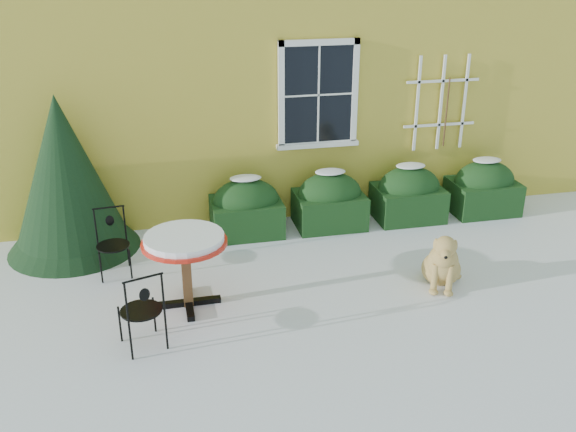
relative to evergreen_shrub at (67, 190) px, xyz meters
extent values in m
plane|color=white|center=(2.82, -2.56, -0.91)|extent=(80.00, 80.00, 0.00)
cube|color=yellow|center=(2.82, 4.44, 2.09)|extent=(12.00, 8.00, 6.00)
cube|color=black|center=(3.72, 0.40, 1.07)|extent=(1.05, 0.03, 1.45)
cube|color=white|center=(3.72, 0.39, 1.84)|extent=(1.23, 0.06, 0.09)
cube|color=white|center=(3.72, 0.39, 0.30)|extent=(1.23, 0.06, 0.09)
cube|color=white|center=(3.15, 0.39, 1.07)|extent=(0.09, 0.06, 1.63)
cube|color=white|center=(4.29, 0.39, 1.07)|extent=(0.09, 0.06, 1.63)
cube|color=white|center=(3.72, 0.38, 1.07)|extent=(0.02, 0.02, 1.45)
cube|color=white|center=(3.72, 0.38, 1.07)|extent=(1.05, 0.02, 0.02)
cube|color=white|center=(3.72, 0.39, 0.29)|extent=(1.29, 0.14, 0.07)
cube|color=white|center=(5.32, 0.38, 0.84)|extent=(0.04, 0.03, 1.50)
cube|color=white|center=(5.72, 0.38, 0.84)|extent=(0.04, 0.03, 1.50)
cube|color=white|center=(6.12, 0.38, 0.84)|extent=(0.04, 0.03, 1.50)
cube|color=white|center=(5.72, 0.38, 0.49)|extent=(1.20, 0.03, 0.04)
cube|color=white|center=(5.72, 0.38, 1.19)|extent=(1.20, 0.03, 0.04)
cylinder|color=#472D19|center=(5.82, 0.36, 0.69)|extent=(0.02, 0.02, 1.10)
cube|color=black|center=(2.52, -0.01, -0.64)|extent=(1.05, 0.80, 0.52)
ellipsoid|color=black|center=(2.52, -0.01, -0.38)|extent=(1.00, 0.72, 0.67)
ellipsoid|color=white|center=(2.52, -0.01, -0.02)|extent=(0.47, 0.32, 0.06)
cube|color=black|center=(3.82, -0.01, -0.64)|extent=(1.05, 0.80, 0.52)
ellipsoid|color=black|center=(3.82, -0.01, -0.38)|extent=(1.00, 0.72, 0.67)
ellipsoid|color=white|center=(3.82, -0.01, -0.02)|extent=(0.47, 0.32, 0.06)
cube|color=black|center=(5.12, -0.01, -0.64)|extent=(1.05, 0.80, 0.52)
ellipsoid|color=black|center=(5.12, -0.01, -0.38)|extent=(1.00, 0.72, 0.67)
ellipsoid|color=white|center=(5.12, -0.01, -0.02)|extent=(0.47, 0.32, 0.06)
cube|color=black|center=(6.42, -0.01, -0.64)|extent=(1.05, 0.80, 0.52)
ellipsoid|color=black|center=(6.42, -0.01, -0.38)|extent=(1.00, 0.72, 0.67)
ellipsoid|color=white|center=(6.42, -0.01, -0.02)|extent=(0.47, 0.32, 0.06)
cone|color=black|center=(0.00, 0.00, -0.37)|extent=(1.86, 1.86, 1.08)
cone|color=black|center=(0.00, 0.00, 0.22)|extent=(1.66, 1.66, 2.25)
cube|color=black|center=(1.48, -1.95, -0.87)|extent=(0.79, 0.09, 0.07)
cube|color=black|center=(1.48, -1.95, -0.87)|extent=(0.09, 0.79, 0.07)
cube|color=brown|center=(1.48, -1.95, -0.48)|extent=(0.11, 0.11, 0.85)
cylinder|color=red|center=(1.48, -1.95, -0.06)|extent=(1.01, 1.01, 0.05)
cylinder|color=white|center=(1.48, -1.95, 0.00)|extent=(0.94, 0.94, 0.08)
cylinder|color=black|center=(1.07, -2.45, -0.68)|extent=(0.02, 0.02, 0.44)
cylinder|color=black|center=(0.70, -2.57, -0.68)|extent=(0.02, 0.02, 0.44)
cylinder|color=black|center=(1.19, -2.82, -0.68)|extent=(0.02, 0.02, 0.44)
cylinder|color=black|center=(0.81, -2.94, -0.68)|extent=(0.02, 0.02, 0.44)
cylinder|color=black|center=(0.94, -2.69, -0.46)|extent=(0.45, 0.45, 0.02)
cylinder|color=black|center=(1.19, -2.82, -0.22)|extent=(0.02, 0.02, 0.49)
cylinder|color=black|center=(0.81, -2.94, -0.22)|extent=(0.02, 0.02, 0.49)
cylinder|color=black|center=(1.00, -2.88, 0.03)|extent=(0.42, 0.15, 0.02)
ellipsoid|color=black|center=(1.00, -2.88, -0.17)|extent=(0.12, 0.06, 0.15)
cylinder|color=black|center=(0.43, -1.15, -0.69)|extent=(0.02, 0.02, 0.42)
cylinder|color=black|center=(0.80, -1.12, -0.69)|extent=(0.02, 0.02, 0.42)
cylinder|color=black|center=(0.39, -0.78, -0.69)|extent=(0.02, 0.02, 0.42)
cylinder|color=black|center=(0.77, -0.74, -0.69)|extent=(0.02, 0.02, 0.42)
cylinder|color=black|center=(0.60, -0.95, -0.48)|extent=(0.43, 0.43, 0.02)
cylinder|color=black|center=(0.39, -0.78, -0.25)|extent=(0.02, 0.02, 0.47)
cylinder|color=black|center=(0.77, -0.74, -0.25)|extent=(0.02, 0.02, 0.47)
cylinder|color=black|center=(0.58, -0.76, -0.01)|extent=(0.41, 0.06, 0.02)
ellipsoid|color=black|center=(0.58, -0.76, -0.20)|extent=(0.11, 0.04, 0.15)
ellipsoid|color=tan|center=(4.74, -2.07, -0.72)|extent=(0.68, 0.71, 0.41)
ellipsoid|color=tan|center=(4.67, -2.24, -0.54)|extent=(0.49, 0.47, 0.51)
sphere|color=tan|center=(4.65, -2.29, -0.42)|extent=(0.31, 0.31, 0.31)
cylinder|color=tan|center=(4.54, -2.32, -0.70)|extent=(0.08, 0.08, 0.41)
cylinder|color=tan|center=(4.71, -2.39, -0.70)|extent=(0.08, 0.08, 0.41)
ellipsoid|color=tan|center=(4.52, -2.36, -0.87)|extent=(0.11, 0.14, 0.07)
ellipsoid|color=tan|center=(4.69, -2.44, -0.87)|extent=(0.11, 0.14, 0.07)
cylinder|color=tan|center=(4.65, -2.30, -0.37)|extent=(0.26, 0.28, 0.22)
sphere|color=tan|center=(4.63, -2.34, -0.26)|extent=(0.27, 0.27, 0.27)
ellipsoid|color=tan|center=(4.58, -2.45, -0.30)|extent=(0.20, 0.24, 0.12)
sphere|color=black|center=(4.55, -2.54, -0.30)|extent=(0.05, 0.05, 0.05)
ellipsoid|color=tan|center=(4.54, -2.26, -0.26)|extent=(0.10, 0.11, 0.17)
ellipsoid|color=tan|center=(4.75, -2.35, -0.26)|extent=(0.10, 0.11, 0.17)
cylinder|color=tan|center=(4.98, -1.94, -0.85)|extent=(0.11, 0.33, 0.07)
camera|label=1|loc=(1.21, -8.83, 3.21)|focal=40.00mm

